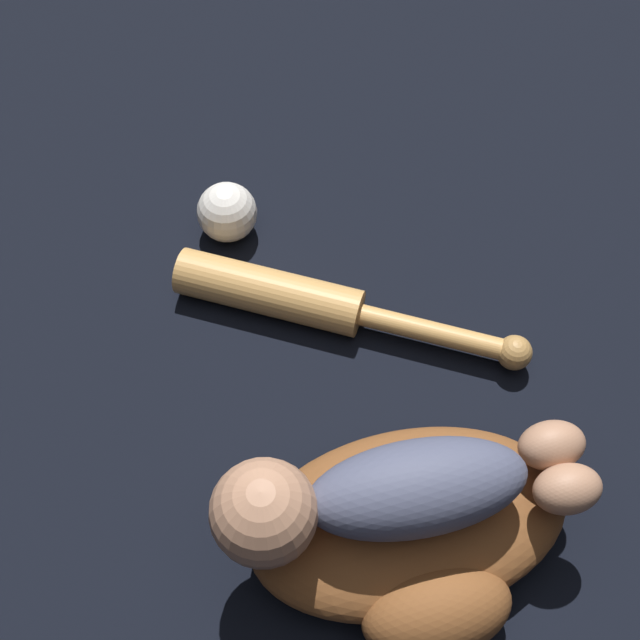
# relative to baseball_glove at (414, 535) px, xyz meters

# --- Properties ---
(ground_plane) EXTENTS (6.00, 6.00, 0.00)m
(ground_plane) POSITION_rel_baseball_glove_xyz_m (0.04, 0.00, -0.05)
(ground_plane) COLOR black
(baseball_glove) EXTENTS (0.36, 0.26, 0.09)m
(baseball_glove) POSITION_rel_baseball_glove_xyz_m (0.00, 0.00, 0.00)
(baseball_glove) COLOR brown
(baseball_glove) RESTS_ON ground
(baby_figure) EXTENTS (0.38, 0.11, 0.10)m
(baby_figure) POSITION_rel_baseball_glove_xyz_m (0.04, -0.01, 0.09)
(baby_figure) COLOR #4C516B
(baby_figure) RESTS_ON baseball_glove
(baseball_bat) EXTENTS (0.42, 0.23, 0.06)m
(baseball_bat) POSITION_rel_baseball_glove_xyz_m (0.06, -0.31, -0.02)
(baseball_bat) COLOR tan
(baseball_bat) RESTS_ON ground
(baseball) EXTENTS (0.08, 0.08, 0.08)m
(baseball) POSITION_rel_baseball_glove_xyz_m (0.15, -0.46, -0.01)
(baseball) COLOR white
(baseball) RESTS_ON ground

